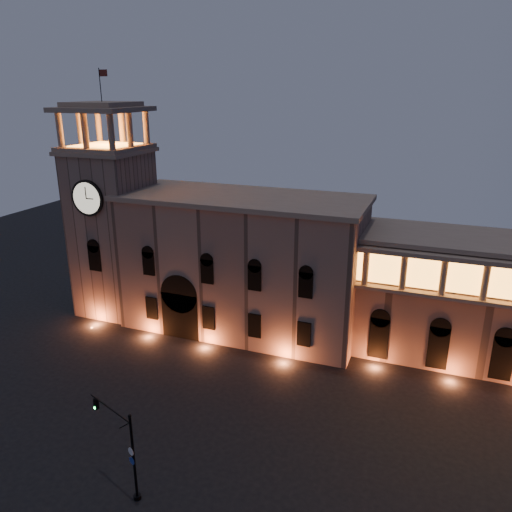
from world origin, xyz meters
name	(u,v)px	position (x,y,z in m)	size (l,w,h in m)	color
ground	(174,429)	(0.00, 0.00, 0.00)	(160.00, 160.00, 0.00)	black
government_building	(241,264)	(-2.08, 21.93, 8.77)	(30.80, 12.80, 17.60)	#8C6C5B
clock_tower	(113,224)	(-20.50, 20.98, 12.50)	(9.80, 9.80, 32.40)	#8C6C5B
traffic_light	(126,450)	(0.65, -7.95, 4.04)	(5.28, 2.27, 7.70)	black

